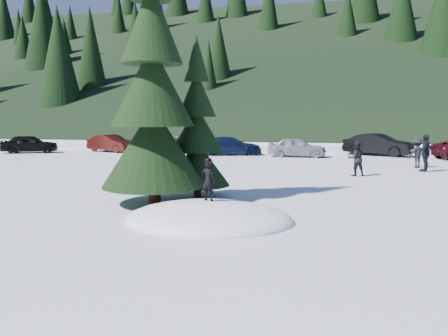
% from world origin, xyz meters
% --- Properties ---
extents(ground, '(200.00, 200.00, 0.00)m').
position_xyz_m(ground, '(0.00, 0.00, 0.00)').
color(ground, white).
rests_on(ground, ground).
extents(snow_mound, '(4.48, 3.52, 0.96)m').
position_xyz_m(snow_mound, '(0.00, 0.00, 0.00)').
color(snow_mound, white).
rests_on(snow_mound, ground).
extents(forest_hillside, '(200.00, 60.00, 25.00)m').
position_xyz_m(forest_hillside, '(0.00, 54.00, 12.50)').
color(forest_hillside, black).
rests_on(forest_hillside, ground).
extents(spruce_tall, '(3.20, 3.20, 8.60)m').
position_xyz_m(spruce_tall, '(-2.20, 1.80, 3.32)').
color(spruce_tall, black).
rests_on(spruce_tall, ground).
extents(spruce_short, '(2.20, 2.20, 5.37)m').
position_xyz_m(spruce_short, '(-1.20, 3.20, 2.10)').
color(spruce_short, black).
rests_on(spruce_short, ground).
extents(child_skier, '(0.46, 0.37, 1.08)m').
position_xyz_m(child_skier, '(-0.07, 0.25, 1.02)').
color(child_skier, black).
rests_on(child_skier, snow_mound).
extents(adult_0, '(0.91, 0.79, 1.59)m').
position_xyz_m(adult_0, '(4.51, 9.74, 0.79)').
color(adult_0, black).
rests_on(adult_0, ground).
extents(adult_1, '(0.91, 1.16, 1.83)m').
position_xyz_m(adult_1, '(7.98, 12.07, 0.92)').
color(adult_1, black).
rests_on(adult_1, ground).
extents(adult_2, '(1.16, 0.99, 1.56)m').
position_xyz_m(adult_2, '(7.93, 13.69, 0.78)').
color(adult_2, black).
rests_on(adult_2, ground).
extents(car_0, '(4.28, 3.05, 1.35)m').
position_xyz_m(car_0, '(-18.17, 17.83, 0.68)').
color(car_0, black).
rests_on(car_0, ground).
extents(car_1, '(4.22, 2.62, 1.31)m').
position_xyz_m(car_1, '(-12.63, 19.90, 0.66)').
color(car_1, '#370E0A').
rests_on(car_1, ground).
extents(car_2, '(4.95, 2.86, 1.30)m').
position_xyz_m(car_2, '(-6.38, 20.07, 0.65)').
color(car_2, '#424349').
rests_on(car_2, ground).
extents(car_3, '(4.73, 2.93, 1.28)m').
position_xyz_m(car_3, '(-3.20, 19.17, 0.64)').
color(car_3, black).
rests_on(car_3, ground).
extents(car_4, '(3.93, 1.75, 1.31)m').
position_xyz_m(car_4, '(1.45, 18.68, 0.66)').
color(car_4, '#919499').
rests_on(car_4, ground).
extents(car_5, '(4.86, 3.36, 1.52)m').
position_xyz_m(car_5, '(6.91, 20.85, 0.76)').
color(car_5, black).
rests_on(car_5, ground).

